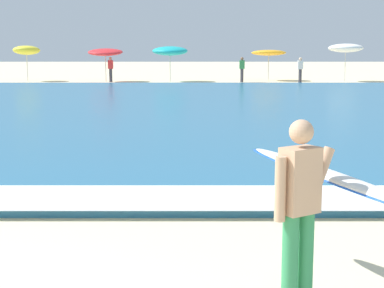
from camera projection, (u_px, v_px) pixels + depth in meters
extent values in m
cube|color=teal|center=(131.00, 108.00, 22.27)|extent=(120.00, 28.00, 0.14)
cube|color=white|center=(38.00, 197.00, 9.04)|extent=(120.00, 1.49, 0.01)
cylinder|color=#338E56|center=(292.00, 261.00, 5.52)|extent=(0.15, 0.15, 0.88)
cylinder|color=#338E56|center=(308.00, 258.00, 5.62)|extent=(0.15, 0.15, 0.88)
cube|color=tan|center=(302.00, 180.00, 5.45)|extent=(0.40, 0.37, 0.60)
sphere|color=tan|center=(304.00, 132.00, 5.38)|extent=(0.22, 0.22, 0.22)
cylinder|color=tan|center=(283.00, 189.00, 5.34)|extent=(0.10, 0.10, 0.58)
cylinder|color=tan|center=(323.00, 174.00, 5.61)|extent=(0.32, 0.25, 0.51)
ellipsoid|color=white|center=(342.00, 179.00, 5.73)|extent=(1.56, 2.23, 0.31)
ellipsoid|color=blue|center=(342.00, 181.00, 5.73)|extent=(1.64, 2.32, 0.28)
cylinder|color=beige|center=(30.00, 66.00, 39.52)|extent=(0.05, 0.05, 1.91)
ellipsoid|color=yellow|center=(29.00, 50.00, 39.35)|extent=(1.72, 1.76, 0.72)
cylinder|color=beige|center=(108.00, 67.00, 38.98)|extent=(0.05, 0.05, 1.82)
ellipsoid|color=red|center=(108.00, 52.00, 38.82)|extent=(2.22, 2.25, 0.62)
cylinder|color=beige|center=(173.00, 67.00, 39.09)|extent=(0.05, 0.05, 1.87)
ellipsoid|color=#19ADB2|center=(173.00, 51.00, 38.92)|extent=(2.26, 2.28, 0.68)
cylinder|color=beige|center=(271.00, 67.00, 40.13)|extent=(0.05, 0.05, 1.77)
ellipsoid|color=#F4A31E|center=(271.00, 53.00, 39.98)|extent=(2.26, 2.28, 0.48)
cylinder|color=beige|center=(348.00, 66.00, 39.16)|extent=(0.05, 0.05, 2.05)
ellipsoid|color=white|center=(348.00, 48.00, 38.98)|extent=(2.22, 2.24, 0.63)
cylinder|color=#383842|center=(244.00, 76.00, 38.54)|extent=(0.20, 0.20, 0.84)
cube|color=#338C4C|center=(245.00, 65.00, 38.43)|extent=(0.32, 0.20, 0.54)
sphere|color=brown|center=(245.00, 59.00, 38.37)|extent=(0.20, 0.20, 0.20)
cylinder|color=#383842|center=(303.00, 76.00, 37.93)|extent=(0.20, 0.20, 0.84)
cube|color=white|center=(303.00, 65.00, 37.82)|extent=(0.32, 0.20, 0.54)
sphere|color=beige|center=(303.00, 59.00, 37.76)|extent=(0.20, 0.20, 0.20)
cylinder|color=#383842|center=(113.00, 75.00, 38.74)|extent=(0.20, 0.20, 0.84)
cube|color=red|center=(113.00, 64.00, 38.63)|extent=(0.32, 0.20, 0.54)
sphere|color=tan|center=(113.00, 59.00, 38.57)|extent=(0.20, 0.20, 0.20)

